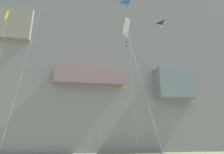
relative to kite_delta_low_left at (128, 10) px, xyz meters
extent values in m
cube|color=gray|center=(-5.77, 34.06, 10.44)|extent=(180.00, 30.25, 70.29)
cube|color=gray|center=(-27.78, 19.05, 6.71)|extent=(13.09, 2.95, 8.90)
cube|color=gray|center=(-5.77, 18.85, -6.80)|extent=(16.90, 4.47, 4.04)
cube|color=slate|center=(16.55, 17.46, -7.90)|extent=(9.87, 4.35, 7.95)
pyramid|color=blue|center=(0.04, 0.11, 0.42)|extent=(2.21, 2.13, 0.32)
cube|color=navy|center=(-0.34, -0.36, 0.27)|extent=(0.38, 0.45, 0.58)
cylinder|color=silver|center=(-0.38, -2.16, -12.16)|extent=(0.09, 3.62, 24.86)
pyramid|color=navy|center=(10.71, 9.31, 3.52)|extent=(1.88, 2.04, 0.43)
cube|color=yellow|center=(10.27, 9.00, 3.45)|extent=(0.47, 0.34, 0.56)
cylinder|color=silver|center=(10.31, 7.83, -10.57)|extent=(0.10, 2.35, 28.04)
cylinder|color=silver|center=(-13.62, -5.81, -12.87)|extent=(1.58, 3.33, 23.43)
cube|color=white|center=(-2.78, -9.35, -9.78)|extent=(0.33, 2.28, 2.27)
cylinder|color=black|center=(-2.78, -9.35, -9.78)|extent=(0.38, 0.14, 1.86)
cube|color=#CC3399|center=(-2.85, -9.35, -10.63)|extent=(0.12, 0.26, 0.13)
cube|color=pink|center=(-2.84, -9.35, -11.10)|extent=(0.06, 0.27, 0.13)
cube|color=black|center=(-2.75, -9.35, -11.58)|extent=(0.03, 0.27, 0.13)
cube|color=black|center=(-2.83, -9.35, -12.05)|extent=(0.11, 0.26, 0.13)
cylinder|color=silver|center=(-2.19, -12.33, -17.33)|extent=(1.20, 5.96, 14.53)
cube|color=yellow|center=(-18.70, -1.13, -4.08)|extent=(0.81, 2.10, 2.13)
cylinder|color=black|center=(-18.70, -1.13, -4.08)|extent=(0.57, 0.45, 1.71)
cube|color=teal|center=(-18.76, -1.13, -4.90)|extent=(0.23, 0.17, 0.13)
cube|color=orange|center=(-18.72, -1.13, -5.36)|extent=(0.12, 0.25, 0.13)
cube|color=yellow|center=(-18.67, -1.13, -5.82)|extent=(0.13, 0.25, 0.13)
cylinder|color=silver|center=(-4.54, 1.57, -9.51)|extent=(0.08, 4.36, 30.16)
camera|label=1|loc=(-7.00, -26.45, -21.09)|focal=29.79mm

